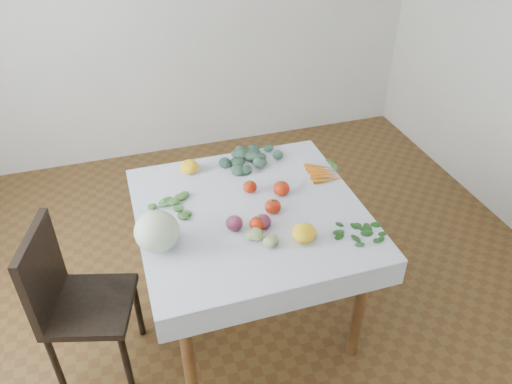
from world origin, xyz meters
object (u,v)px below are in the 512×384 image
Objects in this scene: chair at (70,295)px; carrot_bunch at (323,173)px; table at (250,226)px; cabbage at (157,231)px; heirloom_back at (189,167)px.

chair is 1.45m from carrot_bunch.
table is 0.54m from cabbage.
chair is 0.56m from cabbage.
heirloom_back reaches higher than table.
cabbage reaches higher than chair.
cabbage is 1.94× the size of heirloom_back.
carrot_bunch is (0.48, 0.18, 0.12)m from table.
cabbage reaches higher than heirloom_back.
chair reaches higher than table.
heirloom_back is (-0.22, 0.43, 0.14)m from table.
chair is 4.31× the size of cabbage.
chair is 4.23× the size of carrot_bunch.
heirloom_back is 0.51× the size of carrot_bunch.
carrot_bunch is at bearing 9.93° from chair.
chair reaches higher than heirloom_back.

